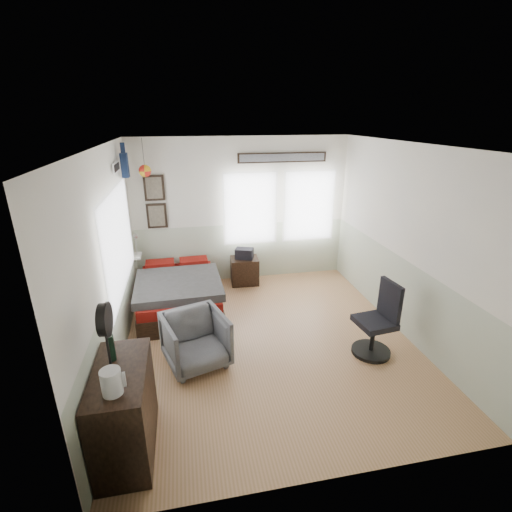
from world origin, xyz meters
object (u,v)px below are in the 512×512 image
(bed, at_px, (179,293))
(nightstand, at_px, (245,271))
(dresser, at_px, (125,410))
(task_chair, at_px, (378,325))
(armchair, at_px, (196,340))

(bed, xyz_separation_m, nightstand, (1.23, 0.77, -0.03))
(dresser, bearing_deg, task_chair, 17.32)
(dresser, relative_size, task_chair, 0.97)
(bed, bearing_deg, nightstand, 30.62)
(dresser, height_order, nightstand, dresser)
(bed, distance_m, armchair, 1.57)
(nightstand, bearing_deg, bed, -145.11)
(dresser, distance_m, task_chair, 3.25)
(nightstand, bearing_deg, task_chair, -59.06)
(armchair, height_order, nightstand, armchair)
(dresser, bearing_deg, nightstand, 63.84)
(armchair, relative_size, task_chair, 0.74)
(bed, distance_m, nightstand, 1.45)
(nightstand, height_order, task_chair, task_chair)
(task_chair, bearing_deg, dresser, -169.59)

